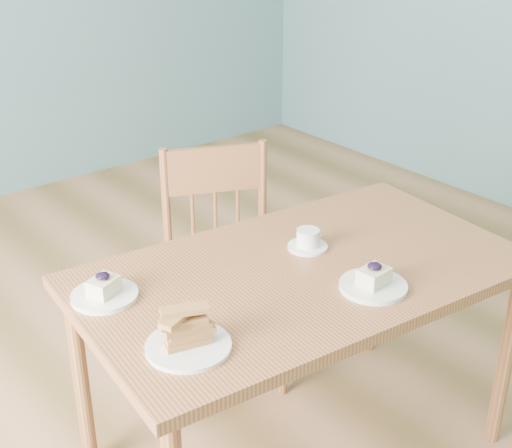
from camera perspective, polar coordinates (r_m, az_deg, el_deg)
name	(u,v)px	position (r m, az deg, el deg)	size (l,w,h in m)	color
room	(185,29)	(1.76, -5.68, 15.24)	(5.01, 5.01, 2.71)	#A8754E
dining_table	(301,289)	(2.06, 3.65, -5.20)	(1.33, 0.85, 0.68)	#A4693E
dining_chair	(224,267)	(2.53, -2.60, -3.48)	(0.51, 0.50, 0.85)	#A4693E
cheesecake_plate_near	(373,282)	(1.94, 9.38, -4.60)	(0.18, 0.18, 0.08)	white
cheesecake_plate_far	(104,292)	(1.92, -12.04, -5.31)	(0.18, 0.18, 0.07)	white
coffee_cup	(308,240)	(2.13, 4.19, -1.30)	(0.12, 0.12, 0.06)	white
biscotti_plate	(188,335)	(1.68, -5.47, -8.85)	(0.20, 0.20, 0.11)	white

